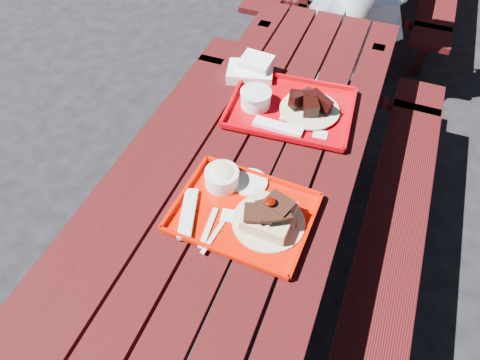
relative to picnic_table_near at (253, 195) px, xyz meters
The scene contains 5 objects.
ground 0.56m from the picnic_table_near, ahead, with size 60.00×60.00×0.00m, color black.
picnic_table_near is the anchor object (origin of this frame).
near_tray 0.31m from the picnic_table_near, 77.77° to the right, with size 0.47×0.39×0.14m.
far_tray 0.40m from the picnic_table_near, 85.31° to the left, with size 0.54×0.44×0.09m.
white_cloth 0.59m from the picnic_table_near, 111.66° to the left, with size 0.23×0.20×0.08m.
Camera 1 is at (0.35, -1.03, 1.93)m, focal length 32.00 mm.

